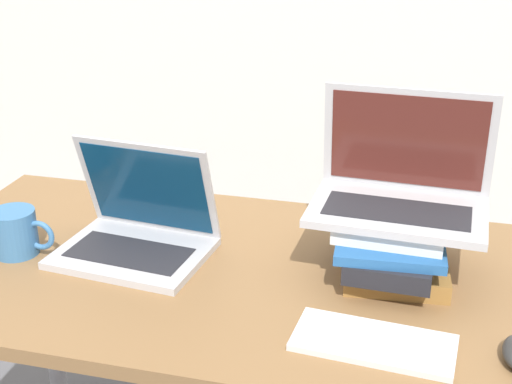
{
  "coord_description": "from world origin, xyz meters",
  "views": [
    {
      "loc": [
        0.37,
        -0.89,
        1.5
      ],
      "look_at": [
        0.05,
        0.37,
        0.94
      ],
      "focal_mm": 50.0,
      "sensor_mm": 36.0,
      "label": 1
    }
  ],
  "objects_px": {
    "book_stack": "(393,244)",
    "laptop_on_books": "(401,187)",
    "wireless_keyboard": "(374,342)",
    "mug": "(16,232)",
    "laptop_left": "(138,231)"
  },
  "relations": [
    {
      "from": "book_stack",
      "to": "mug",
      "type": "height_order",
      "value": "book_stack"
    },
    {
      "from": "laptop_left",
      "to": "wireless_keyboard",
      "type": "height_order",
      "value": "laptop_left"
    },
    {
      "from": "book_stack",
      "to": "laptop_left",
      "type": "bearing_deg",
      "value": -175.77
    },
    {
      "from": "book_stack",
      "to": "laptop_on_books",
      "type": "height_order",
      "value": "laptop_on_books"
    },
    {
      "from": "wireless_keyboard",
      "to": "laptop_left",
      "type": "bearing_deg",
      "value": 156.92
    },
    {
      "from": "book_stack",
      "to": "laptop_on_books",
      "type": "bearing_deg",
      "value": 81.85
    },
    {
      "from": "laptop_left",
      "to": "book_stack",
      "type": "height_order",
      "value": "laptop_left"
    },
    {
      "from": "wireless_keyboard",
      "to": "mug",
      "type": "relative_size",
      "value": 2.04
    },
    {
      "from": "laptop_left",
      "to": "mug",
      "type": "bearing_deg",
      "value": -163.57
    },
    {
      "from": "book_stack",
      "to": "wireless_keyboard",
      "type": "distance_m",
      "value": 0.28
    },
    {
      "from": "mug",
      "to": "wireless_keyboard",
      "type": "bearing_deg",
      "value": -11.1
    },
    {
      "from": "laptop_left",
      "to": "mug",
      "type": "distance_m",
      "value": 0.26
    },
    {
      "from": "wireless_keyboard",
      "to": "laptop_on_books",
      "type": "bearing_deg",
      "value": 87.28
    },
    {
      "from": "laptop_left",
      "to": "laptop_on_books",
      "type": "bearing_deg",
      "value": 7.2
    },
    {
      "from": "laptop_on_books",
      "to": "wireless_keyboard",
      "type": "xyz_separation_m",
      "value": [
        -0.01,
        -0.3,
        -0.17
      ]
    }
  ]
}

